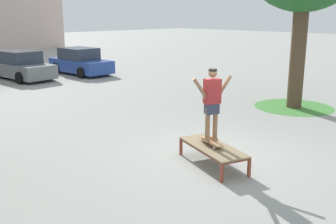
% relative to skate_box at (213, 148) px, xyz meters
% --- Properties ---
extents(ground_plane, '(120.00, 120.00, 0.00)m').
position_rel_skate_box_xyz_m(ground_plane, '(0.47, 0.40, -0.41)').
color(ground_plane, '#999993').
extents(skate_box, '(1.31, 2.04, 0.46)m').
position_rel_skate_box_xyz_m(skate_box, '(0.00, 0.00, 0.00)').
color(skate_box, brown).
rests_on(skate_box, ground).
extents(skateboard, '(0.46, 0.82, 0.09)m').
position_rel_skate_box_xyz_m(skateboard, '(0.03, 0.09, 0.12)').
color(skateboard, '#9E754C').
rests_on(skateboard, skate_box).
extents(skater, '(0.96, 0.42, 1.69)m').
position_rel_skate_box_xyz_m(skater, '(0.03, 0.09, 1.12)').
color(skater, '#8E6647').
rests_on(skater, skateboard).
extents(grass_patch_near_right, '(2.90, 2.90, 0.01)m').
position_rel_skate_box_xyz_m(grass_patch_near_right, '(6.70, 1.66, -0.41)').
color(grass_patch_near_right, '#47893D').
rests_on(grass_patch_near_right, ground).
extents(car_grey, '(2.18, 4.32, 1.50)m').
position_rel_skate_box_xyz_m(car_grey, '(2.09, 15.02, 0.28)').
color(car_grey, slate).
rests_on(car_grey, ground).
extents(car_blue, '(2.05, 4.26, 1.50)m').
position_rel_skate_box_xyz_m(car_blue, '(5.32, 14.44, 0.28)').
color(car_blue, '#28479E').
rests_on(car_blue, ground).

